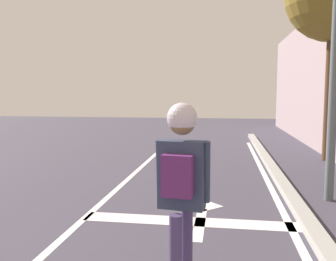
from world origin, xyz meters
TOP-DOWN VIEW (x-y plane):
  - lane_line_center at (-0.17, 6.00)m, footprint 0.12×20.00m
  - lane_line_curbside at (2.97, 6.00)m, footprint 0.12×20.00m
  - stop_bar at (1.47, 6.78)m, footprint 3.29×0.40m
  - lane_arrow_stem at (1.64, 6.72)m, footprint 0.16×1.40m
  - lane_arrow_head at (1.64, 7.57)m, footprint 0.71×0.71m
  - curb_strip at (3.22, 6.00)m, footprint 0.24×24.00m
  - skater at (1.61, 4.51)m, footprint 0.49×0.65m

SIDE VIEW (x-z plane):
  - lane_line_center at x=-0.17m, z-range 0.00..0.01m
  - lane_line_curbside at x=2.97m, z-range 0.00..0.01m
  - stop_bar at x=1.47m, z-range 0.00..0.01m
  - lane_arrow_stem at x=1.64m, z-range 0.00..0.01m
  - lane_arrow_head at x=1.64m, z-range 0.00..0.01m
  - curb_strip at x=3.22m, z-range 0.00..0.14m
  - skater at x=1.61m, z-range 0.34..2.14m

